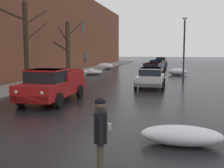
# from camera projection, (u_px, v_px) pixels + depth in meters

# --- Properties ---
(ground_plane) EXTENTS (200.00, 200.00, 0.00)m
(ground_plane) POSITION_uv_depth(u_px,v_px,m) (19.00, 144.00, 8.25)
(ground_plane) COLOR black
(left_sidewalk_slab) EXTENTS (3.19, 80.00, 0.13)m
(left_sidewalk_slab) POSITION_uv_depth(u_px,v_px,m) (59.00, 78.00, 27.04)
(left_sidewalk_slab) COLOR gray
(left_sidewalk_slab) RESTS_ON ground
(brick_townhouse_facade) EXTENTS (0.63, 80.00, 10.48)m
(brick_townhouse_facade) POSITION_uv_depth(u_px,v_px,m) (37.00, 23.00, 26.85)
(brick_townhouse_facade) COLOR brown
(brick_townhouse_facade) RESTS_ON ground
(snow_bank_near_corner_left) EXTENTS (2.55, 1.10, 0.70)m
(snow_bank_near_corner_left) POSITION_uv_depth(u_px,v_px,m) (91.00, 72.00, 30.84)
(snow_bank_near_corner_left) COLOR white
(snow_bank_near_corner_left) RESTS_ON ground
(snow_bank_along_left_kerb) EXTENTS (2.34, 0.98, 0.57)m
(snow_bank_along_left_kerb) POSITION_uv_depth(u_px,v_px,m) (182.00, 136.00, 8.13)
(snow_bank_along_left_kerb) COLOR white
(snow_bank_along_left_kerb) RESTS_ON ground
(snow_bank_mid_block_left) EXTENTS (2.22, 1.33, 0.87)m
(snow_bank_mid_block_left) POSITION_uv_depth(u_px,v_px,m) (105.00, 66.00, 39.27)
(snow_bank_mid_block_left) COLOR white
(snow_bank_mid_block_left) RESTS_ON ground
(snow_bank_near_corner_right) EXTENTS (2.05, 1.24, 0.75)m
(snow_bank_near_corner_right) POSITION_uv_depth(u_px,v_px,m) (178.00, 72.00, 30.31)
(snow_bank_near_corner_right) COLOR white
(snow_bank_near_corner_right) RESTS_ON ground
(bare_tree_second_along_sidewalk) EXTENTS (2.34, 3.06, 5.76)m
(bare_tree_second_along_sidewalk) POSITION_uv_depth(u_px,v_px,m) (26.00, 44.00, 18.19)
(bare_tree_second_along_sidewalk) COLOR #382B1E
(bare_tree_second_along_sidewalk) RESTS_ON ground
(bare_tree_mid_block) EXTENTS (2.59, 2.96, 5.42)m
(bare_tree_mid_block) POSITION_uv_depth(u_px,v_px,m) (68.00, 49.00, 25.45)
(bare_tree_mid_block) COLOR #423323
(bare_tree_mid_block) RESTS_ON ground
(pickup_truck_red_approaching_near_lane) EXTENTS (2.19, 5.08, 1.76)m
(pickup_truck_red_approaching_near_lane) POSITION_uv_depth(u_px,v_px,m) (52.00, 85.00, 14.76)
(pickup_truck_red_approaching_near_lane) COLOR red
(pickup_truck_red_approaching_near_lane) RESTS_ON ground
(sedan_white_parked_kerbside_close) EXTENTS (2.00, 4.01, 1.42)m
(sedan_white_parked_kerbside_close) POSITION_uv_depth(u_px,v_px,m) (151.00, 77.00, 20.31)
(sedan_white_parked_kerbside_close) COLOR silver
(sedan_white_parked_kerbside_close) RESTS_ON ground
(sedan_maroon_parked_kerbside_mid) EXTENTS (2.22, 4.39, 1.42)m
(sedan_maroon_parked_kerbside_mid) POSITION_uv_depth(u_px,v_px,m) (152.00, 70.00, 27.69)
(sedan_maroon_parked_kerbside_mid) COLOR maroon
(sedan_maroon_parked_kerbside_mid) RESTS_ON ground
(sedan_darkblue_parked_far_down_block) EXTENTS (2.19, 4.22, 1.42)m
(sedan_darkblue_parked_far_down_block) POSITION_uv_depth(u_px,v_px,m) (157.00, 66.00, 34.92)
(sedan_darkblue_parked_far_down_block) COLOR navy
(sedan_darkblue_parked_far_down_block) RESTS_ON ground
(sedan_green_queued_behind_truck) EXTENTS (1.90, 3.97, 1.42)m
(sedan_green_queued_behind_truck) POSITION_uv_depth(u_px,v_px,m) (160.00, 63.00, 41.65)
(sedan_green_queued_behind_truck) COLOR #1E5633
(sedan_green_queued_behind_truck) RESTS_ON ground
(sedan_red_at_far_intersection) EXTENTS (2.10, 3.97, 1.42)m
(sedan_red_at_far_intersection) POSITION_uv_depth(u_px,v_px,m) (161.00, 61.00, 48.33)
(sedan_red_at_far_intersection) COLOR red
(sedan_red_at_far_intersection) RESTS_ON ground
(pedestrian_with_coffee) EXTENTS (0.45, 0.64, 1.76)m
(pedestrian_with_coffee) POSITION_uv_depth(u_px,v_px,m) (100.00, 133.00, 5.83)
(pedestrian_with_coffee) COLOR brown
(pedestrian_with_coffee) RESTS_ON ground
(street_lamp_post) EXTENTS (0.44, 0.24, 5.43)m
(street_lamp_post) POSITION_uv_depth(u_px,v_px,m) (184.00, 46.00, 23.77)
(street_lamp_post) COLOR #28282D
(street_lamp_post) RESTS_ON ground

